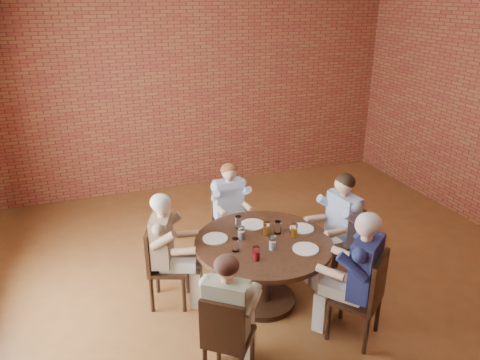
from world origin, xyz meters
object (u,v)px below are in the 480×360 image
object	(u,v)px
chair_e	(365,294)
chair_d	(226,337)
diner_a	(338,229)
chair_a	(343,239)
diner_c	(168,251)
diner_e	(358,277)
smartphone	(305,245)
chair_c	(161,262)
dining_table	(263,260)
diner_d	(229,318)
chair_b	(228,218)
diner_b	(230,211)

from	to	relation	value
chair_e	chair_d	bearing A→B (deg)	-35.00
diner_a	chair_d	distance (m)	2.00
chair_a	diner_c	bearing A→B (deg)	-103.58
chair_a	chair_d	xyz separation A→B (m)	(-1.76, -1.07, -0.02)
chair_d	diner_e	size ratio (longest dim) A/B	0.66
diner_e	smartphone	world-z (taller)	diner_e
chair_c	diner_e	size ratio (longest dim) A/B	0.68
dining_table	chair_c	distance (m)	1.07
chair_a	dining_table	bearing A→B (deg)	-90.00
diner_a	diner_c	world-z (taller)	diner_a
diner_d	diner_c	bearing A→B (deg)	-40.63
diner_d	chair_e	bearing A→B (deg)	-141.42
dining_table	chair_d	world-z (taller)	chair_d
chair_d	smartphone	xyz separation A→B (m)	(1.08, 0.71, 0.27)
diner_c	chair_c	bearing A→B (deg)	90.00
diner_c	smartphone	bearing A→B (deg)	-93.22
chair_a	diner_d	xyz separation A→B (m)	(-1.72, -1.02, 0.12)
chair_a	smartphone	bearing A→B (deg)	-69.80
diner_a	diner_e	xyz separation A→B (m)	(-0.34, -0.92, 0.02)
chair_c	diner_d	distance (m)	1.30
diner_d	chair_e	size ratio (longest dim) A/B	1.32
chair_b	smartphone	world-z (taller)	chair_b
diner_c	diner_e	distance (m)	1.92
chair_b	chair_c	distance (m)	1.25
diner_c	chair_e	world-z (taller)	diner_c
chair_c	diner_c	size ratio (longest dim) A/B	0.71
diner_a	smartphone	distance (m)	0.70
diner_d	smartphone	bearing A→B (deg)	-110.07
diner_a	chair_d	size ratio (longest dim) A/B	1.47
diner_a	chair_d	xyz separation A→B (m)	(-1.68, -1.06, -0.17)
chair_d	smartphone	size ratio (longest dim) A/B	7.11
diner_c	smartphone	size ratio (longest dim) A/B	10.19
diner_b	diner_c	world-z (taller)	diner_c
diner_c	chair_d	xyz separation A→B (m)	(0.21, -1.28, -0.15)
smartphone	diner_e	bearing A→B (deg)	-46.83
diner_b	diner_a	bearing A→B (deg)	-43.83
diner_d	diner_e	bearing A→B (deg)	-138.43
chair_b	chair_c	size ratio (longest dim) A/B	0.97
diner_a	chair_e	world-z (taller)	diner_a
diner_a	chair_b	distance (m)	1.40
diner_b	chair_c	bearing A→B (deg)	-145.94
diner_b	chair_e	xyz separation A→B (m)	(0.68, -1.91, -0.10)
chair_c	diner_d	xyz separation A→B (m)	(0.33, -1.25, 0.12)
diner_b	diner_e	bearing A→B (deg)	-71.44
diner_d	diner_b	bearing A→B (deg)	-71.59
diner_d	smartphone	distance (m)	1.24
chair_a	chair_d	distance (m)	2.06
chair_b	diner_e	world-z (taller)	diner_e
dining_table	diner_d	world-z (taller)	diner_d
chair_e	smartphone	distance (m)	0.75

